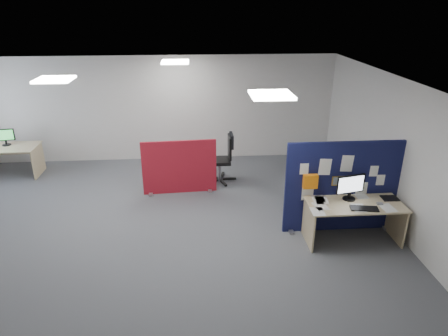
{
  "coord_description": "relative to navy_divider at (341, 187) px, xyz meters",
  "views": [
    {
      "loc": [
        0.88,
        -6.62,
        3.92
      ],
      "look_at": [
        1.42,
        0.31,
        1.0
      ],
      "focal_mm": 32.0,
      "sensor_mm": 36.0,
      "label": 1
    }
  ],
  "objects": [
    {
      "name": "monitor_second",
      "position": [
        -7.08,
        3.16,
        0.09
      ],
      "size": [
        0.44,
        0.2,
        0.4
      ],
      "rotation": [
        0.0,
        0.0,
        0.14
      ],
      "color": "black",
      "rests_on": "second_desk"
    },
    {
      "name": "mouse",
      "position": [
        0.52,
        -0.46,
        -0.11
      ],
      "size": [
        0.11,
        0.07,
        0.03
      ],
      "primitive_type": "cube",
      "rotation": [
        0.0,
        0.0,
        -0.1
      ],
      "color": "#9B9A9F",
      "rests_on": "main_desk"
    },
    {
      "name": "wall_back",
      "position": [
        -3.46,
        3.89,
        0.49
      ],
      "size": [
        9.0,
        0.02,
        2.7
      ],
      "primitive_type": "cube",
      "color": "silver",
      "rests_on": "floor"
    },
    {
      "name": "floor",
      "position": [
        -3.46,
        0.39,
        -0.86
      ],
      "size": [
        9.0,
        9.0,
        0.0
      ],
      "primitive_type": "plane",
      "color": "#57595F",
      "rests_on": "ground"
    },
    {
      "name": "navy_divider",
      "position": [
        0.0,
        0.0,
        0.0
      ],
      "size": [
        2.08,
        0.3,
        1.71
      ],
      "color": "#0F113A",
      "rests_on": "floor"
    },
    {
      "name": "desk_papers",
      "position": [
        -0.13,
        -0.38,
        -0.13
      ],
      "size": [
        1.43,
        0.84,
        0.0
      ],
      "color": "white",
      "rests_on": "main_desk"
    },
    {
      "name": "wall_right",
      "position": [
        1.04,
        0.39,
        0.49
      ],
      "size": [
        0.02,
        7.0,
        2.7
      ],
      "primitive_type": "cube",
      "color": "silver",
      "rests_on": "floor"
    },
    {
      "name": "main_desk",
      "position": [
        0.12,
        -0.36,
        -0.3
      ],
      "size": [
        1.63,
        0.72,
        0.73
      ],
      "color": "tan",
      "rests_on": "floor"
    },
    {
      "name": "office_chair",
      "position": [
        -1.9,
        2.32,
        -0.21
      ],
      "size": [
        0.72,
        0.75,
        1.13
      ],
      "rotation": [
        0.0,
        0.0,
        0.01
      ],
      "color": "black",
      "rests_on": "floor"
    },
    {
      "name": "ceiling",
      "position": [
        -3.46,
        0.39,
        1.84
      ],
      "size": [
        9.0,
        7.0,
        0.02
      ],
      "primitive_type": "cube",
      "color": "white",
      "rests_on": "wall_back"
    },
    {
      "name": "ceiling_lights",
      "position": [
        -3.13,
        1.06,
        1.81
      ],
      "size": [
        4.1,
        4.1,
        0.04
      ],
      "color": "white",
      "rests_on": "ceiling"
    },
    {
      "name": "second_desk",
      "position": [
        -7.14,
        3.08,
        -0.3
      ],
      "size": [
        1.6,
        0.8,
        0.73
      ],
      "color": "tan",
      "rests_on": "floor"
    },
    {
      "name": "red_divider",
      "position": [
        -2.93,
        1.78,
        -0.27
      ],
      "size": [
        1.6,
        0.3,
        1.2
      ],
      "rotation": [
        0.0,
        0.0,
        0.06
      ],
      "color": "maroon",
      "rests_on": "floor"
    },
    {
      "name": "wall_front",
      "position": [
        -3.46,
        -3.11,
        0.49
      ],
      "size": [
        9.0,
        0.02,
        2.7
      ],
      "primitive_type": "cube",
      "color": "silver",
      "rests_on": "floor"
    },
    {
      "name": "monitor_main",
      "position": [
        0.07,
        -0.22,
        0.12
      ],
      "size": [
        0.52,
        0.22,
        0.45
      ],
      "rotation": [
        0.0,
        0.0,
        0.21
      ],
      "color": "black",
      "rests_on": "main_desk"
    },
    {
      "name": "paper_tray",
      "position": [
        0.79,
        -0.25,
        -0.12
      ],
      "size": [
        0.29,
        0.23,
        0.01
      ],
      "primitive_type": "cube",
      "rotation": [
        0.0,
        0.0,
        -0.03
      ],
      "color": "black",
      "rests_on": "main_desk"
    },
    {
      "name": "keyboard",
      "position": [
        0.19,
        -0.6,
        -0.11
      ],
      "size": [
        0.47,
        0.26,
        0.02
      ],
      "primitive_type": "cube",
      "rotation": [
        0.0,
        0.0,
        -0.18
      ],
      "color": "black",
      "rests_on": "main_desk"
    }
  ]
}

